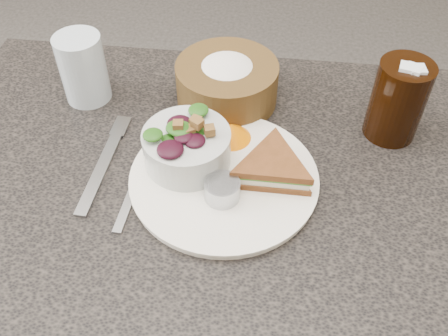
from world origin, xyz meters
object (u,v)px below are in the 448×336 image
(bread_basket, at_px, (227,77))
(cola_glass, at_px, (399,98))
(water_glass, at_px, (83,68))
(sandwich, at_px, (272,168))
(dinner_plate, at_px, (224,179))
(dining_table, at_px, (223,303))
(dressing_ramekin, at_px, (222,190))
(salad_bowl, at_px, (187,142))

(bread_basket, distance_m, cola_glass, 0.29)
(water_glass, bearing_deg, bread_basket, 4.71)
(sandwich, distance_m, cola_glass, 0.24)
(dinner_plate, xyz_separation_m, sandwich, (0.07, 0.01, 0.02))
(dining_table, relative_size, dressing_ramekin, 19.02)
(bread_basket, xyz_separation_m, cola_glass, (0.28, -0.05, 0.02))
(salad_bowl, distance_m, bread_basket, 0.18)
(sandwich, relative_size, cola_glass, 0.96)
(dining_table, bearing_deg, water_glass, 145.46)
(salad_bowl, relative_size, water_glass, 1.10)
(dinner_plate, xyz_separation_m, cola_glass, (0.26, 0.15, 0.07))
(dining_table, height_order, salad_bowl, salad_bowl)
(dining_table, relative_size, cola_glass, 6.80)
(dining_table, height_order, water_glass, water_glass)
(sandwich, xyz_separation_m, cola_glass, (0.19, 0.14, 0.04))
(sandwich, height_order, dressing_ramekin, sandwich)
(dining_table, relative_size, salad_bowl, 7.41)
(dressing_ramekin, relative_size, cola_glass, 0.36)
(dining_table, height_order, dinner_plate, dinner_plate)
(dressing_ramekin, relative_size, bread_basket, 0.29)
(dressing_ramekin, xyz_separation_m, water_glass, (-0.27, 0.22, 0.03))
(sandwich, bearing_deg, dinner_plate, -172.95)
(cola_glass, bearing_deg, sandwich, -144.16)
(bread_basket, relative_size, water_glass, 1.46)
(dinner_plate, xyz_separation_m, dressing_ramekin, (0.00, -0.04, 0.02))
(bread_basket, bearing_deg, dining_table, -85.03)
(dining_table, xyz_separation_m, water_glass, (-0.27, 0.18, 0.44))
(bread_basket, height_order, water_glass, water_glass)
(sandwich, height_order, cola_glass, cola_glass)
(salad_bowl, relative_size, cola_glass, 0.92)
(dining_table, bearing_deg, bread_basket, 94.97)
(dressing_ramekin, xyz_separation_m, bread_basket, (-0.02, 0.24, 0.02))
(dining_table, distance_m, cola_glass, 0.54)
(sandwich, xyz_separation_m, salad_bowl, (-0.13, 0.02, 0.02))
(dining_table, xyz_separation_m, sandwich, (0.07, 0.02, 0.41))
(dressing_ramekin, xyz_separation_m, cola_glass, (0.26, 0.19, 0.05))
(dressing_ramekin, bearing_deg, water_glass, 141.20)
(sandwich, bearing_deg, salad_bowl, 172.70)
(sandwich, bearing_deg, water_glass, 153.86)
(salad_bowl, height_order, water_glass, water_glass)
(sandwich, distance_m, bread_basket, 0.21)
(sandwich, distance_m, salad_bowl, 0.14)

